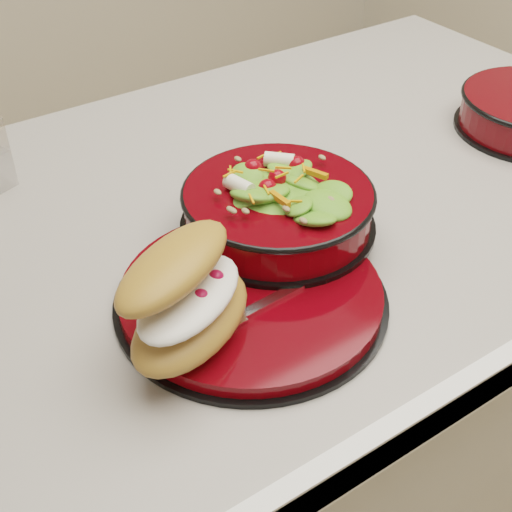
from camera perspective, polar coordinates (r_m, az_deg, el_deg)
island_counter at (r=1.21m, az=0.66°, el=-13.09°), size 1.24×0.74×0.90m
dinner_plate at (r=0.74m, az=-0.32°, el=-3.16°), size 0.28×0.28×0.02m
salad_bowl at (r=0.80m, az=1.77°, el=4.37°), size 0.22×0.22×0.09m
croissant at (r=0.65m, az=-5.59°, el=-3.25°), size 0.18×0.16×0.09m
fork at (r=0.71m, az=1.04°, el=-3.63°), size 0.15×0.02×0.00m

